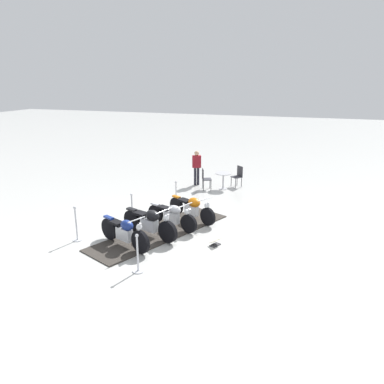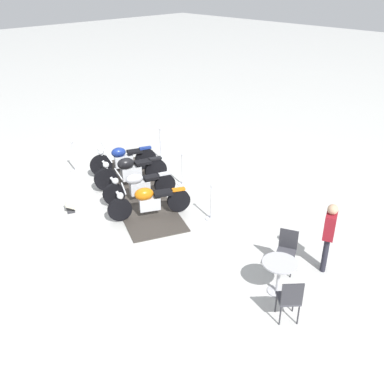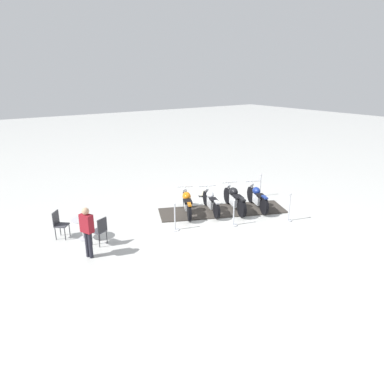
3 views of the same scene
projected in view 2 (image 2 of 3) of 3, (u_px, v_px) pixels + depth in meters
ground_plane at (136, 192)px, 12.95m from camera, size 80.00×80.00×0.00m
display_platform at (136, 192)px, 12.94m from camera, size 3.44×5.35×0.03m
motorcycle_navy at (123, 159)px, 13.95m from camera, size 2.03×1.01×1.02m
motorcycle_black at (130, 171)px, 13.12m from camera, size 2.18×1.00×1.02m
motorcycle_chrome at (138, 186)px, 12.31m from camera, size 2.04×0.99×0.93m
motorcycle_copper at (148, 200)px, 11.47m from camera, size 2.03×1.15×0.93m
stanchion_right_front at (74, 161)px, 14.14m from camera, size 0.31×0.31×1.07m
stanchion_left_rear at (211, 208)px, 11.43m from camera, size 0.31×0.31×1.04m
stanchion_left_front at (161, 147)px, 15.05m from camera, size 0.28×0.28×1.13m
stanchion_left_mid at (183, 175)px, 13.26m from camera, size 0.32×0.32×1.04m
info_placard at (70, 208)px, 11.95m from camera, size 0.37×0.39×0.23m
cafe_table at (279, 270)px, 8.74m from camera, size 0.72×0.72×0.75m
cafe_chair_near_table at (290, 298)px, 8.01m from camera, size 0.56×0.56×0.97m
cafe_chair_across_table at (287, 248)px, 9.43m from camera, size 0.53×0.53×0.96m
bystander_person at (329, 232)px, 9.23m from camera, size 0.45×0.36×1.63m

